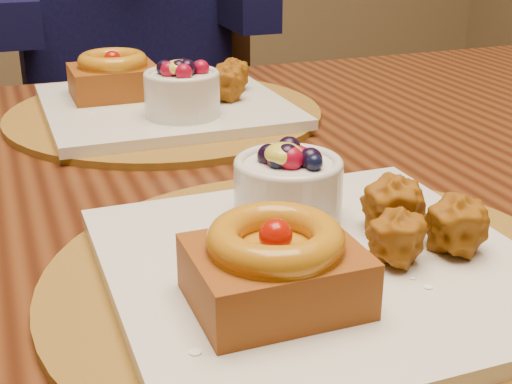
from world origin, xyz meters
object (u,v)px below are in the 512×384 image
(place_setting_near, at_px, (315,255))
(place_setting_far, at_px, (163,99))
(dining_table, at_px, (222,250))
(chair_far, at_px, (158,130))

(place_setting_near, height_order, place_setting_far, place_setting_far)
(place_setting_near, bearing_deg, place_setting_far, 90.03)
(dining_table, xyz_separation_m, place_setting_near, (-0.00, -0.22, 0.10))
(dining_table, height_order, place_setting_near, place_setting_near)
(place_setting_near, distance_m, chair_far, 1.17)
(place_setting_near, xyz_separation_m, place_setting_far, (-0.00, 0.43, 0.00))
(dining_table, distance_m, place_setting_near, 0.24)
(place_setting_far, relative_size, chair_far, 0.41)
(place_setting_far, xyz_separation_m, chair_far, (0.14, 0.70, -0.26))
(dining_table, relative_size, place_setting_near, 4.21)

